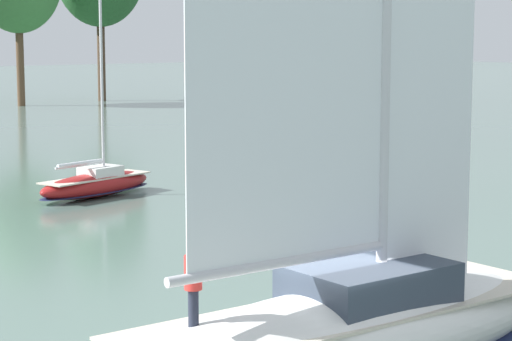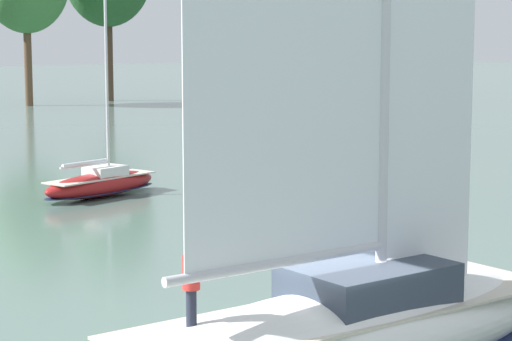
{
  "view_description": "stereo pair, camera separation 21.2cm",
  "coord_description": "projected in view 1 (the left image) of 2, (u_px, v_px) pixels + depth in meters",
  "views": [
    {
      "loc": [
        -14.14,
        -14.3,
        7.21
      ],
      "look_at": [
        0.0,
        3.0,
        4.15
      ],
      "focal_mm": 70.0,
      "sensor_mm": 36.0,
      "label": 1
    },
    {
      "loc": [
        -13.97,
        -14.43,
        7.21
      ],
      "look_at": [
        0.0,
        3.0,
        4.15
      ],
      "focal_mm": 70.0,
      "sensor_mm": 36.0,
      "label": 2
    }
  ],
  "objects": [
    {
      "name": "sailboat_moored_far_slip",
      "position": [
        96.0,
        183.0,
        44.55
      ],
      "size": [
        6.63,
        3.25,
        8.8
      ],
      "color": "maroon",
      "rests_on": "ground"
    },
    {
      "name": "sailboat_main",
      "position": [
        348.0,
        323.0,
        20.65
      ],
      "size": [
        12.1,
        3.77,
        16.46
      ],
      "color": "white",
      "rests_on": "ground"
    },
    {
      "name": "sailboat_moored_mid_channel",
      "position": [
        261.0,
        120.0,
        77.1
      ],
      "size": [
        3.7,
        6.92,
        9.17
      ],
      "color": "#194C47",
      "rests_on": "ground"
    }
  ]
}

